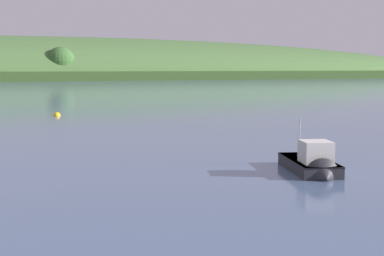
% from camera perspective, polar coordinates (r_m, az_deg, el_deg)
% --- Properties ---
extents(far_shoreline_hill, '(590.23, 111.86, 38.09)m').
position_cam_1_polar(far_shoreline_hill, '(266.82, -13.57, 4.87)').
color(far_shoreline_hill, '#314A21').
rests_on(far_shoreline_hill, ground).
extents(fishing_boat_moored, '(3.12, 5.31, 3.10)m').
position_cam_1_polar(fishing_boat_moored, '(27.62, 11.96, -3.84)').
color(fishing_boat_moored, '#232328').
rests_on(fishing_boat_moored, ground).
extents(mooring_buoy_off_fishing_boat, '(0.74, 0.74, 0.82)m').
position_cam_1_polar(mooring_buoy_off_fishing_boat, '(60.81, -13.39, 1.21)').
color(mooring_buoy_off_fishing_boat, yellow).
rests_on(mooring_buoy_off_fishing_boat, ground).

